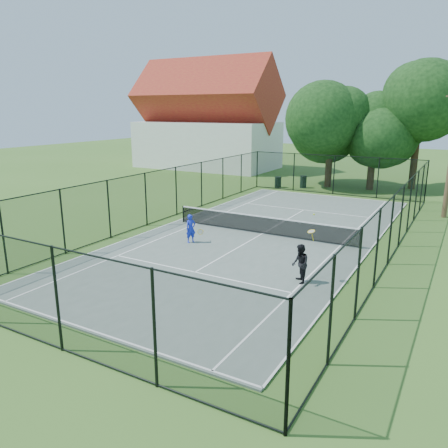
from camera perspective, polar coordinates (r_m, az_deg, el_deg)
The scene contains 12 objects.
ground at distance 22.93m, azimuth 5.01°, elevation -1.43°, with size 120.00×120.00×0.00m, color #3C6422.
tennis_court at distance 22.92m, azimuth 5.01°, elevation -1.36°, with size 11.00×24.00×0.06m, color #55645A.
tennis_net at distance 22.78m, azimuth 5.05°, elevation -0.03°, with size 10.08×0.08×0.95m.
fence at distance 22.56m, azimuth 5.10°, elevation 2.23°, with size 13.10×26.10×3.00m.
tree_near_left at distance 37.62m, azimuth 13.82°, elevation 12.31°, with size 6.27×6.27×8.18m.
tree_near_mid at distance 37.31m, azimuth 19.02°, elevation 10.95°, with size 5.47×5.47×7.15m.
tree_near_right at distance 38.87m, azimuth 24.14°, elevation 12.87°, with size 6.76×6.76×9.33m.
building at distance 49.52m, azimuth -2.28°, elevation 13.08°, with size 15.30×8.15×11.87m.
trash_bin_left at distance 37.01m, azimuth 7.06°, elevation 5.45°, with size 0.58×0.58×0.90m.
trash_bin_right at distance 37.13m, azimuth 10.31°, elevation 5.45°, with size 0.58×0.58×1.01m.
player_blue at distance 21.26m, azimuth -4.35°, elevation -0.60°, with size 0.86×0.61×1.39m.
player_black at distance 16.52m, azimuth 9.92°, elevation -5.14°, with size 0.87×1.06×2.58m.
Camera 1 is at (9.09, -20.06, 6.37)m, focal length 35.00 mm.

